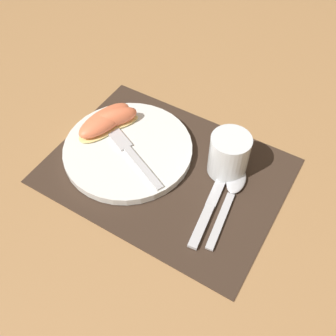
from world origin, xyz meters
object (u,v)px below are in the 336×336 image
object	(u,v)px
spoon	(232,191)
citrus_wedge_1	(105,121)
plate	(127,151)
fork	(129,151)
knife	(213,199)
citrus_wedge_0	(114,118)
juice_glass	(228,157)

from	to	relation	value
spoon	citrus_wedge_1	distance (m)	0.30
plate	spoon	bearing A→B (deg)	5.80
fork	citrus_wedge_1	size ratio (longest dim) A/B	1.30
plate	spoon	xyz separation A→B (m)	(0.22, 0.02, -0.00)
knife	fork	xyz separation A→B (m)	(-0.19, 0.01, 0.02)
plate	knife	size ratio (longest dim) A/B	1.14
plate	spoon	distance (m)	0.22
knife	citrus_wedge_0	distance (m)	0.27
plate	spoon	world-z (taller)	plate
juice_glass	knife	xyz separation A→B (m)	(0.01, -0.08, -0.04)
plate	fork	world-z (taller)	fork
juice_glass	fork	distance (m)	0.19
spoon	citrus_wedge_1	size ratio (longest dim) A/B	1.32
fork	citrus_wedge_0	size ratio (longest dim) A/B	1.75
juice_glass	spoon	xyz separation A→B (m)	(0.03, -0.04, -0.03)
fork	citrus_wedge_1	bearing A→B (deg)	158.55
fork	spoon	bearing A→B (deg)	7.15
plate	juice_glass	world-z (taller)	juice_glass
knife	citrus_wedge_0	world-z (taller)	citrus_wedge_0
knife	spoon	world-z (taller)	spoon
plate	citrus_wedge_0	size ratio (longest dim) A/B	2.45
juice_glass	spoon	size ratio (longest dim) A/B	0.47
plate	fork	distance (m)	0.01
knife	spoon	distance (m)	0.04
fork	citrus_wedge_1	xyz separation A→B (m)	(-0.08, 0.03, 0.01)
plate	citrus_wedge_1	world-z (taller)	citrus_wedge_1
spoon	citrus_wedge_0	bearing A→B (deg)	175.83
spoon	citrus_wedge_0	distance (m)	0.28
fork	citrus_wedge_0	world-z (taller)	citrus_wedge_0
citrus_wedge_1	juice_glass	bearing A→B (deg)	8.40
plate	knife	world-z (taller)	plate
knife	citrus_wedge_1	distance (m)	0.28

